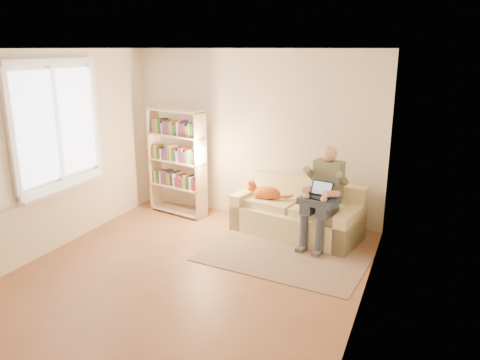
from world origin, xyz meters
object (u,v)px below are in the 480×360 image
at_px(bookshelf, 177,157).
at_px(cat, 268,192).
at_px(sofa, 297,215).
at_px(laptop, 319,193).
at_px(person, 324,191).

bearing_deg(bookshelf, cat, 7.95).
bearing_deg(bookshelf, sofa, 9.62).
bearing_deg(laptop, sofa, 148.20).
height_order(sofa, cat, sofa).
xyz_separation_m(sofa, person, (0.41, -0.23, 0.48)).
xyz_separation_m(sofa, laptop, (0.37, -0.35, 0.49)).
bearing_deg(laptop, person, 81.24).
bearing_deg(cat, sofa, 14.76).
distance_m(person, laptop, 0.13).
height_order(laptop, bookshelf, bookshelf).
distance_m(sofa, laptop, 0.70).
distance_m(person, cat, 0.90).
distance_m(sofa, bookshelf, 2.12).
bearing_deg(person, sofa, 162.40).
relative_size(sofa, person, 1.41).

